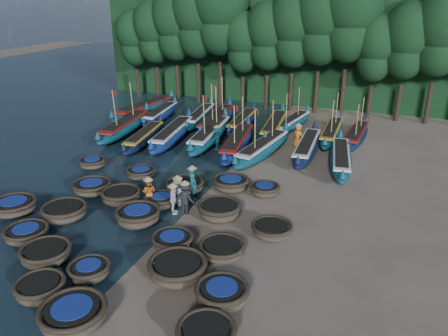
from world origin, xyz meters
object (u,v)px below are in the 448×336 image
(coracle_22, at_px, (185,186))
(coracle_19, at_px, (272,229))
(coracle_14, at_px, (222,249))
(coracle_11, at_px, (65,212))
(coracle_15, at_px, (92,187))
(coracle_24, at_px, (264,190))
(long_boat_9, at_px, (145,109))
(long_boat_10, at_px, (161,114))
(long_boat_7, at_px, (307,147))
(long_boat_5, at_px, (237,143))
(long_boat_11, at_px, (200,116))
(fisherman_0, at_px, (178,190))
(coracle_2, at_px, (40,288))
(long_boat_13, at_px, (243,121))
(fisherman_1, at_px, (192,181))
(long_boat_14, at_px, (274,126))
(fisherman_6, at_px, (298,135))
(coracle_4, at_px, (206,335))
(long_boat_8, at_px, (341,159))
(long_boat_12, at_px, (217,120))
(long_boat_15, at_px, (291,123))
(fisherman_5, at_px, (217,137))
(coracle_9, at_px, (222,294))
(coracle_16, at_px, (121,196))
(fisherman_3, at_px, (185,198))
(long_boat_16, at_px, (332,132))
(coracle_5, at_px, (27,233))
(coracle_7, at_px, (89,270))
(coracle_21, at_px, (141,173))
(long_boat_1, at_px, (125,126))
(coracle_17, at_px, (161,200))
(coracle_8, at_px, (178,269))
(fisherman_4, at_px, (173,198))
(coracle_10, at_px, (14,206))
(fisherman_2, at_px, (149,191))
(long_boat_4, at_px, (210,134))
(long_boat_3, at_px, (173,134))
(coracle_20, at_px, (92,163))
(long_boat_17, at_px, (357,135))
(coracle_13, at_px, (173,241))
(coracle_12, at_px, (138,216))

(coracle_22, bearing_deg, coracle_19, -25.52)
(coracle_14, bearing_deg, coracle_11, 178.50)
(coracle_15, distance_m, coracle_24, 9.36)
(long_boat_9, bearing_deg, long_boat_10, -9.36)
(long_boat_7, bearing_deg, coracle_19, -89.47)
(long_boat_5, bearing_deg, long_boat_10, 142.21)
(long_boat_11, height_order, fisherman_0, fisherman_0)
(long_boat_11, bearing_deg, coracle_2, -88.70)
(coracle_11, distance_m, long_boat_13, 17.87)
(coracle_14, bearing_deg, fisherman_1, 127.25)
(long_boat_14, bearing_deg, fisherman_6, -52.22)
(coracle_4, relative_size, long_boat_8, 0.28)
(coracle_22, height_order, long_boat_12, long_boat_12)
(long_boat_15, height_order, fisherman_5, long_boat_15)
(coracle_4, height_order, long_boat_5, long_boat_5)
(coracle_15, relative_size, fisherman_0, 1.37)
(coracle_9, bearing_deg, coracle_22, 124.17)
(coracle_16, bearing_deg, fisherman_3, 3.18)
(coracle_19, bearing_deg, long_boat_12, 120.69)
(long_boat_16, xyz_separation_m, fisherman_5, (-7.12, -5.11, 0.33))
(coracle_5, xyz_separation_m, coracle_7, (4.33, -1.27, 0.00))
(coracle_9, relative_size, long_boat_7, 0.30)
(coracle_16, height_order, long_boat_12, long_boat_12)
(coracle_21, bearing_deg, coracle_19, -21.50)
(long_boat_1, bearing_deg, coracle_9, -55.37)
(coracle_16, relative_size, long_boat_13, 0.30)
(coracle_21, distance_m, long_boat_7, 11.19)
(coracle_17, relative_size, long_boat_9, 0.19)
(long_boat_9, bearing_deg, long_boat_13, 4.54)
(coracle_8, distance_m, fisherman_4, 5.38)
(long_boat_16, bearing_deg, coracle_10, -127.20)
(long_boat_15, distance_m, fisherman_3, 16.01)
(coracle_16, height_order, fisherman_0, fisherman_0)
(coracle_2, relative_size, fisherman_1, 1.09)
(fisherman_2, bearing_deg, long_boat_5, -111.42)
(long_boat_13, relative_size, long_boat_15, 1.03)
(long_boat_4, height_order, long_boat_8, long_boat_4)
(fisherman_5, bearing_deg, coracle_2, -6.66)
(long_boat_14, bearing_deg, fisherman_2, -106.93)
(coracle_14, bearing_deg, long_boat_16, 83.99)
(long_boat_10, distance_m, long_boat_11, 3.53)
(long_boat_16, bearing_deg, long_boat_3, -157.21)
(coracle_20, xyz_separation_m, long_boat_16, (12.95, 11.28, 0.16))
(coracle_22, height_order, long_boat_17, long_boat_17)
(coracle_9, xyz_separation_m, long_boat_9, (-15.59, 20.76, 0.16))
(coracle_22, distance_m, fisherman_0, 1.47)
(long_boat_13, distance_m, long_boat_14, 2.93)
(coracle_9, bearing_deg, coracle_13, 142.30)
(coracle_10, height_order, coracle_19, coracle_10)
(coracle_9, relative_size, coracle_12, 1.10)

